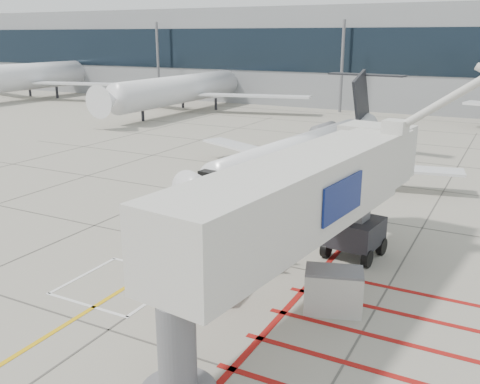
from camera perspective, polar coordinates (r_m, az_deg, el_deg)
The scene contains 10 objects.
ground_plane at distance 22.83m, azimuth -7.15°, elevation -9.83°, with size 260.00×260.00×0.00m, color gray.
regional_jet at distance 35.24m, azimuth 4.71°, elevation 5.74°, with size 21.51×27.13×7.11m, color white, non-canonical shape.
jet_bridge at distance 19.59m, azimuth 5.73°, elevation -2.17°, with size 9.06×19.12×7.65m, color silver, non-canonical shape.
pushback_tug at distance 21.57m, azimuth -3.98°, elevation -9.44°, with size 2.23×1.39×1.30m, color maroon, non-canonical shape.
baggage_cart at distance 24.25m, azimuth 2.21°, elevation -6.57°, with size 1.84×1.16×1.16m, color #5E5F63, non-canonical shape.
ground_power_unit at distance 20.64m, azimuth 9.93°, elevation -10.32°, with size 2.13×1.24×1.68m, color #B8B7AF, non-canonical shape.
cone_nose at distance 30.52m, azimuth -9.82°, elevation -2.54°, with size 0.38×0.38×0.52m, color #E75E0C.
cone_side at distance 25.57m, azimuth 3.75°, elevation -6.17°, with size 0.34×0.34×0.48m, color #E2530B.
bg_aircraft_a at distance 95.17m, azimuth -21.53°, elevation 13.06°, with size 37.97×42.19×12.66m, color silver, non-canonical shape.
bg_aircraft_b at distance 74.79m, azimuth -5.23°, elevation 12.84°, with size 32.96×36.63×10.99m, color silver, non-canonical shape.
Camera 1 is at (11.96, -16.65, 10.03)m, focal length 40.00 mm.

